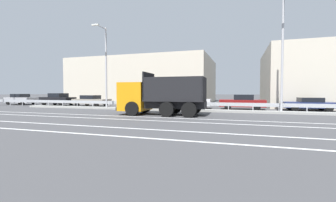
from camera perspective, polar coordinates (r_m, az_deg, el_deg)
The scene contains 19 objects.
ground_plane at distance 18.59m, azimuth -1.66°, elevation -3.05°, with size 320.00×320.00×0.00m, color #424244.
lane_strip_0 at distance 15.37m, azimuth -3.50°, elevation -4.16°, with size 60.72×0.16×0.01m, color silver.
lane_strip_1 at distance 13.83m, azimuth -6.07°, elevation -4.89°, with size 60.72×0.16×0.01m, color silver.
lane_strip_2 at distance 11.19m, azimuth -12.39°, elevation -6.62°, with size 60.72×0.16×0.01m, color silver.
lane_strip_3 at distance 9.66m, azimuth -18.05°, elevation -8.10°, with size 60.72×0.16×0.01m, color silver.
median_island at distance 20.95m, azimuth 0.64°, elevation -2.21°, with size 33.40×1.10×0.18m, color gray.
median_guardrail at distance 21.88m, azimuth 1.43°, elevation -0.76°, with size 60.72×0.09×0.78m.
dump_truck at distance 17.24m, azimuth -4.03°, elevation 0.68°, with size 6.63×2.97×3.21m.
median_road_sign at distance 22.39m, azimuth -9.08°, elevation 1.32°, with size 0.76×0.16×2.57m.
street_lamp_1 at distance 23.81m, azimuth -15.65°, elevation 9.06°, with size 0.71×1.99×8.24m.
street_lamp_2 at distance 20.47m, azimuth 27.19°, elevation 13.87°, with size 0.70×2.76×10.73m.
parked_car_0 at distance 37.17m, azimuth -33.30°, elevation 0.39°, with size 4.23×1.92×1.48m.
parked_car_1 at distance 32.44m, azimuth -26.21°, elevation 0.39°, with size 4.70×2.10×1.58m.
parked_car_2 at distance 29.25m, azimuth -18.89°, elevation 0.12°, with size 4.59×2.07×1.35m.
parked_car_3 at distance 26.36m, azimuth -6.53°, elevation -0.07°, with size 4.54×2.05×1.25m.
parked_car_4 at distance 24.09m, azimuth 6.03°, elevation -0.08°, with size 4.08×2.04×1.47m.
parked_car_5 at distance 23.26m, azimuth 18.40°, elevation -0.25°, with size 4.32×2.00×1.49m.
parked_car_6 at distance 24.27m, azimuth 32.14°, elevation -0.63°, with size 4.46×2.11×1.23m.
background_building_0 at distance 40.22m, azimuth -5.59°, elevation 4.97°, with size 22.81×14.74×7.26m, color beige.
Camera 1 is at (6.24, -17.43, 1.72)m, focal length 24.00 mm.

